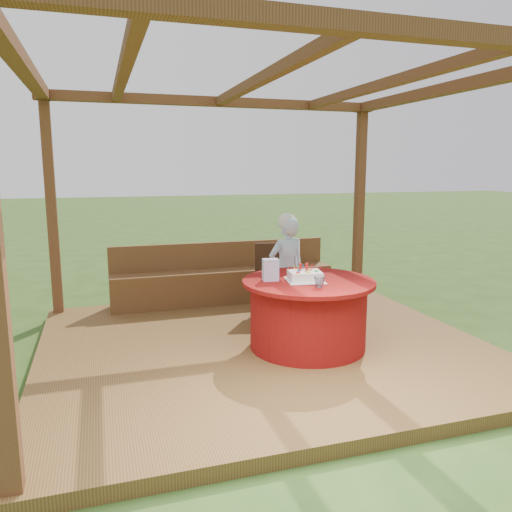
{
  "coord_description": "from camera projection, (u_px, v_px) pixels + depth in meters",
  "views": [
    {
      "loc": [
        -1.58,
        -4.74,
        1.93
      ],
      "look_at": [
        0.0,
        0.25,
        1.0
      ],
      "focal_mm": 35.0,
      "sensor_mm": 36.0,
      "label": 1
    }
  ],
  "objects": [
    {
      "name": "pergola",
      "position": [
        264.0,
        118.0,
        4.84
      ],
      "size": [
        4.5,
        4.0,
        2.72
      ],
      "color": "brown",
      "rests_on": "deck"
    },
    {
      "name": "elderly_woman",
      "position": [
        287.0,
        269.0,
        5.76
      ],
      "size": [
        0.51,
        0.39,
        1.31
      ],
      "color": "#9ECCEB",
      "rests_on": "deck"
    },
    {
      "name": "ground",
      "position": [
        263.0,
        353.0,
        5.26
      ],
      "size": [
        60.0,
        60.0,
        0.0
      ],
      "primitive_type": "plane",
      "color": "#2C4D19",
      "rests_on": "ground"
    },
    {
      "name": "gift_bag",
      "position": [
        271.0,
        270.0,
        4.94
      ],
      "size": [
        0.16,
        0.12,
        0.22
      ],
      "primitive_type": "cube",
      "rotation": [
        0.0,
        0.0,
        -0.12
      ],
      "color": "#E493C6",
      "rests_on": "table"
    },
    {
      "name": "bench",
      "position": [
        224.0,
        282.0,
        6.81
      ],
      "size": [
        3.0,
        0.42,
        0.8
      ],
      "color": "brown",
      "rests_on": "deck"
    },
    {
      "name": "birthday_cake",
      "position": [
        305.0,
        276.0,
        4.95
      ],
      "size": [
        0.42,
        0.42,
        0.17
      ],
      "color": "white",
      "rests_on": "table"
    },
    {
      "name": "deck",
      "position": [
        263.0,
        348.0,
        5.25
      ],
      "size": [
        4.5,
        4.0,
        0.12
      ],
      "primitive_type": "cube",
      "color": "brown",
      "rests_on": "ground"
    },
    {
      "name": "chair",
      "position": [
        273.0,
        275.0,
        6.21
      ],
      "size": [
        0.51,
        0.51,
        0.88
      ],
      "color": "#361F11",
      "rests_on": "deck"
    },
    {
      "name": "drinking_glass",
      "position": [
        319.0,
        282.0,
        4.69
      ],
      "size": [
        0.11,
        0.11,
        0.1
      ],
      "primitive_type": "imported",
      "rotation": [
        0.0,
        0.0,
        -0.02
      ],
      "color": "white",
      "rests_on": "table"
    },
    {
      "name": "table",
      "position": [
        308.0,
        313.0,
        5.05
      ],
      "size": [
        1.33,
        1.33,
        0.7
      ],
      "color": "maroon",
      "rests_on": "deck"
    }
  ]
}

